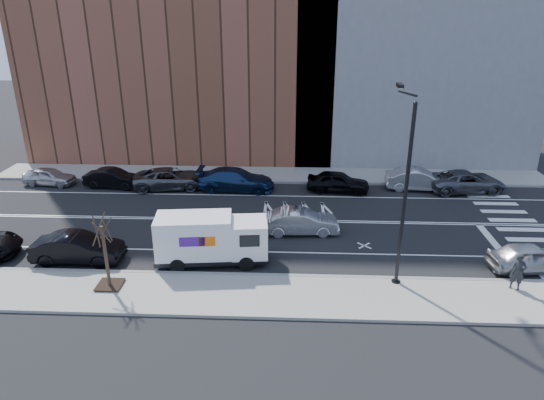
# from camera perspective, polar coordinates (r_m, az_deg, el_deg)

# --- Properties ---
(ground) EXTENTS (120.00, 120.00, 0.00)m
(ground) POSITION_cam_1_polar(r_m,az_deg,el_deg) (31.18, -0.99, -2.39)
(ground) COLOR black
(ground) RESTS_ON ground
(sidewalk_near) EXTENTS (44.00, 3.60, 0.15)m
(sidewalk_near) POSITION_cam_1_polar(r_m,az_deg,el_deg) (23.42, -2.31, -11.13)
(sidewalk_near) COLOR gray
(sidewalk_near) RESTS_ON ground
(sidewalk_far) EXTENTS (44.00, 3.60, 0.15)m
(sidewalk_far) POSITION_cam_1_polar(r_m,az_deg,el_deg) (39.32, -0.22, 3.00)
(sidewalk_far) COLOR gray
(sidewalk_far) RESTS_ON ground
(curb_near) EXTENTS (44.00, 0.25, 0.17)m
(curb_near) POSITION_cam_1_polar(r_m,az_deg,el_deg) (24.94, -1.97, -8.85)
(curb_near) COLOR gray
(curb_near) RESTS_ON ground
(curb_far) EXTENTS (44.00, 0.25, 0.17)m
(curb_far) POSITION_cam_1_polar(r_m,az_deg,el_deg) (37.62, -0.35, 2.12)
(curb_far) COLOR gray
(curb_far) RESTS_ON ground
(crosswalk) EXTENTS (3.00, 14.00, 0.01)m
(crosswalk) POSITION_cam_1_polar(r_m,az_deg,el_deg) (34.21, 26.87, -2.61)
(crosswalk) COLOR white
(crosswalk) RESTS_ON ground
(road_markings) EXTENTS (40.00, 8.60, 0.01)m
(road_markings) POSITION_cam_1_polar(r_m,az_deg,el_deg) (31.17, -0.99, -2.38)
(road_markings) COLOR white
(road_markings) RESTS_ON ground
(bldg_brick) EXTENTS (26.00, 10.00, 22.00)m
(bldg_brick) POSITION_cam_1_polar(r_m,az_deg,el_deg) (45.06, -10.63, 19.26)
(bldg_brick) COLOR brown
(bldg_brick) RESTS_ON ground
(bldg_concrete) EXTENTS (20.00, 10.00, 26.00)m
(bldg_concrete) POSITION_cam_1_polar(r_m,az_deg,el_deg) (45.12, 16.78, 21.30)
(bldg_concrete) COLOR slate
(bldg_concrete) RESTS_ON ground
(streetlight) EXTENTS (0.44, 4.02, 9.34)m
(streetlight) POSITION_cam_1_polar(r_m,az_deg,el_deg) (23.39, 15.25, 1.74)
(streetlight) COLOR black
(streetlight) RESTS_ON ground
(street_tree) EXTENTS (1.20, 1.20, 3.75)m
(street_tree) POSITION_cam_1_polar(r_m,az_deg,el_deg) (24.60, -18.88, -6.96)
(street_tree) COLOR black
(street_tree) RESTS_ON ground
(fedex_van) EXTENTS (6.10, 2.63, 2.71)m
(fedex_van) POSITION_cam_1_polar(r_m,az_deg,el_deg) (25.81, -7.23, -4.52)
(fedex_van) COLOR black
(fedex_van) RESTS_ON ground
(far_parked_a) EXTENTS (4.09, 2.00, 1.34)m
(far_parked_a) POSITION_cam_1_polar(r_m,az_deg,el_deg) (40.84, -24.72, 2.54)
(far_parked_a) COLOR #BABABF
(far_parked_a) RESTS_ON ground
(far_parked_b) EXTENTS (4.44, 1.95, 1.42)m
(far_parked_b) POSITION_cam_1_polar(r_m,az_deg,el_deg) (38.48, -18.18, 2.44)
(far_parked_b) COLOR black
(far_parked_b) RESTS_ON ground
(far_parked_c) EXTENTS (5.72, 3.23, 1.51)m
(far_parked_c) POSITION_cam_1_polar(r_m,az_deg,el_deg) (37.20, -11.87, 2.50)
(far_parked_c) COLOR #4E5056
(far_parked_c) RESTS_ON ground
(far_parked_d) EXTENTS (5.78, 2.53, 1.65)m
(far_parked_d) POSITION_cam_1_polar(r_m,az_deg,el_deg) (36.07, -4.29, 2.42)
(far_parked_d) COLOR navy
(far_parked_d) RESTS_ON ground
(far_parked_e) EXTENTS (4.73, 2.35, 1.55)m
(far_parked_e) POSITION_cam_1_polar(r_m,az_deg,el_deg) (35.99, 7.78, 2.14)
(far_parked_e) COLOR black
(far_parked_e) RESTS_ON ground
(far_parked_f) EXTENTS (4.95, 2.04, 1.59)m
(far_parked_f) POSITION_cam_1_polar(r_m,az_deg,el_deg) (37.68, 16.86, 2.33)
(far_parked_f) COLOR silver
(far_parked_f) RESTS_ON ground
(far_parked_g) EXTENTS (5.85, 3.20, 1.55)m
(far_parked_g) POSITION_cam_1_polar(r_m,az_deg,el_deg) (38.50, 21.86, 2.05)
(far_parked_g) COLOR #52535A
(far_parked_g) RESTS_ON ground
(driving_sedan) EXTENTS (4.64, 1.86, 1.50)m
(driving_sedan) POSITION_cam_1_polar(r_m,az_deg,el_deg) (29.23, 3.38, -2.54)
(driving_sedan) COLOR silver
(driving_sedan) RESTS_ON ground
(near_parked_rear_a) EXTENTS (4.82, 1.70, 1.58)m
(near_parked_rear_a) POSITION_cam_1_polar(r_m,az_deg,el_deg) (27.98, -21.87, -5.29)
(near_parked_rear_a) COLOR black
(near_parked_rear_a) RESTS_ON ground
(near_parked_front) EXTENTS (4.52, 2.26, 1.48)m
(near_parked_front) POSITION_cam_1_polar(r_m,az_deg,el_deg) (28.52, 28.15, -6.00)
(near_parked_front) COLOR #B3B4B8
(near_parked_front) RESTS_ON ground
(pedestrian) EXTENTS (0.78, 0.64, 1.84)m
(pedestrian) POSITION_cam_1_polar(r_m,az_deg,el_deg) (26.05, 26.96, -7.55)
(pedestrian) COLOR black
(pedestrian) RESTS_ON sidewalk_near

